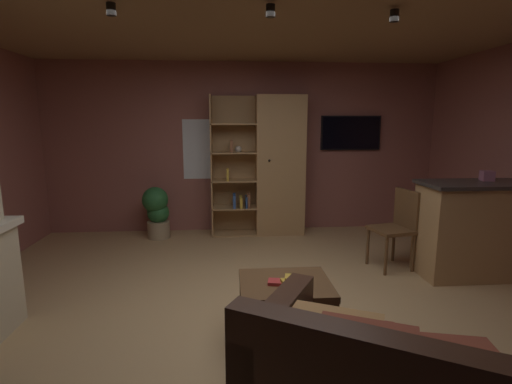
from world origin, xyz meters
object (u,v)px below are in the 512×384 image
object	(u,v)px
dining_chair	(398,224)
wall_mounted_tv	(351,133)
bookshelf_cabinet	(274,167)
coffee_table	(285,293)
table_book_0	(277,282)
table_book_2	(292,277)
potted_floor_plant	(157,211)
table_book_1	(290,281)
kitchen_bar_counter	(485,229)
tissue_box	(487,176)

from	to	relation	value
dining_chair	wall_mounted_tv	size ratio (longest dim) A/B	0.98
bookshelf_cabinet	coffee_table	bearing A→B (deg)	-95.12
wall_mounted_tv	table_book_0	bearing A→B (deg)	-116.22
table_book_2	wall_mounted_tv	size ratio (longest dim) A/B	0.12
coffee_table	wall_mounted_tv	bearing A→B (deg)	64.58
dining_chair	potted_floor_plant	distance (m)	3.31
coffee_table	table_book_1	bearing A→B (deg)	-73.04
potted_floor_plant	bookshelf_cabinet	bearing A→B (deg)	4.29
table_book_0	potted_floor_plant	xyz separation A→B (m)	(-1.41, 2.82, -0.07)
table_book_1	potted_floor_plant	distance (m)	3.24
coffee_table	table_book_1	size ratio (longest dim) A/B	5.57
bookshelf_cabinet	table_book_1	world-z (taller)	bookshelf_cabinet
kitchen_bar_counter	tissue_box	bearing A→B (deg)	73.00
bookshelf_cabinet	tissue_box	size ratio (longest dim) A/B	17.28
tissue_box	coffee_table	world-z (taller)	tissue_box
dining_chair	table_book_2	bearing A→B (deg)	-135.61
kitchen_bar_counter	coffee_table	bearing A→B (deg)	-155.22
tissue_box	wall_mounted_tv	bearing A→B (deg)	115.22
kitchen_bar_counter	bookshelf_cabinet	bearing A→B (deg)	139.10
table_book_0	wall_mounted_tv	distance (m)	3.68
dining_chair	bookshelf_cabinet	bearing A→B (deg)	129.64
potted_floor_plant	wall_mounted_tv	bearing A→B (deg)	6.56
table_book_1	potted_floor_plant	size ratio (longest dim) A/B	0.17
table_book_1	tissue_box	bearing A→B (deg)	28.01
table_book_1	dining_chair	distance (m)	2.11
kitchen_bar_counter	potted_floor_plant	world-z (taller)	kitchen_bar_counter
coffee_table	kitchen_bar_counter	bearing A→B (deg)	24.78
tissue_box	dining_chair	xyz separation A→B (m)	(-0.88, 0.21, -0.58)
table_book_2	table_book_0	bearing A→B (deg)	168.35
table_book_0	wall_mounted_tv	xyz separation A→B (m)	(1.56, 3.17, 1.04)
bookshelf_cabinet	tissue_box	xyz separation A→B (m)	(2.14, -1.73, 0.08)
bookshelf_cabinet	wall_mounted_tv	distance (m)	1.34
table_book_0	wall_mounted_tv	bearing A→B (deg)	63.78
wall_mounted_tv	table_book_1	bearing A→B (deg)	-114.58
tissue_box	dining_chair	world-z (taller)	tissue_box
kitchen_bar_counter	table_book_0	xyz separation A→B (m)	(-2.44, -1.12, -0.04)
tissue_box	table_book_2	bearing A→B (deg)	-152.18
coffee_table	potted_floor_plant	xyz separation A→B (m)	(-1.48, 2.80, 0.03)
kitchen_bar_counter	dining_chair	distance (m)	0.90
kitchen_bar_counter	table_book_2	distance (m)	2.60
table_book_1	dining_chair	xyz separation A→B (m)	(1.50, 1.47, 0.02)
coffee_table	wall_mounted_tv	xyz separation A→B (m)	(1.49, 3.14, 1.14)
table_book_0	table_book_1	world-z (taller)	table_book_1
table_book_2	potted_floor_plant	bearing A→B (deg)	118.09
dining_chair	table_book_0	bearing A→B (deg)	-138.16
coffee_table	table_book_0	bearing A→B (deg)	-157.84
kitchen_bar_counter	tissue_box	xyz separation A→B (m)	(0.03, 0.10, 0.58)
table_book_0	coffee_table	bearing A→B (deg)	22.16
tissue_box	wall_mounted_tv	size ratio (longest dim) A/B	0.13
coffee_table	table_book_2	distance (m)	0.16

